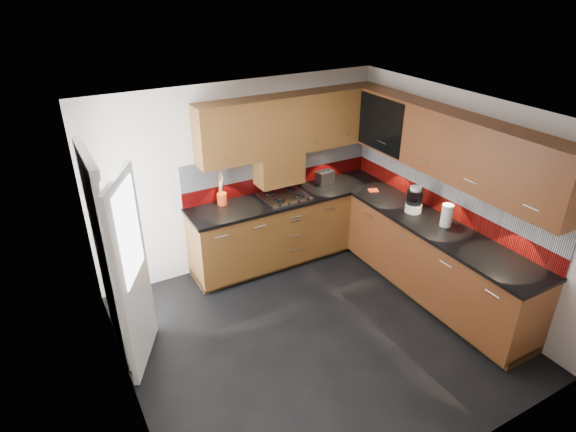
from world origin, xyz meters
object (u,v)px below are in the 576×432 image
food_processor (414,200)px  toaster (325,177)px  utensil_pot (222,197)px  gas_hob (285,196)px

food_processor → toaster: bearing=109.4°
toaster → food_processor: bearing=-70.6°
utensil_pot → food_processor: utensil_pot is taller
utensil_pot → gas_hob: bearing=-14.6°
gas_hob → toaster: (0.70, 0.15, 0.07)m
utensil_pot → food_processor: size_ratio=1.32×
gas_hob → utensil_pot: utensil_pot is taller
gas_hob → toaster: size_ratio=2.28×
toaster → food_processor: (0.44, -1.26, 0.06)m
toaster → food_processor: size_ratio=0.78×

